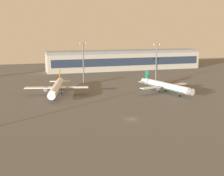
{
  "coord_description": "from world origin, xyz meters",
  "views": [
    {
      "loc": [
        -38.53,
        -100.28,
        32.6
      ],
      "look_at": [
        4.98,
        41.1,
        4.0
      ],
      "focal_mm": 47.58,
      "sensor_mm": 36.0,
      "label": 1
    }
  ],
  "objects_px": {
    "airplane_terminal_side": "(165,86)",
    "apron_light_west": "(83,60)",
    "airplane_near_gate": "(57,87)",
    "apron_light_central": "(156,61)"
  },
  "relations": [
    {
      "from": "airplane_near_gate",
      "to": "apron_light_west",
      "type": "distance_m",
      "value": 40.09
    },
    {
      "from": "airplane_terminal_side",
      "to": "apron_light_west",
      "type": "distance_m",
      "value": 56.97
    },
    {
      "from": "airplane_near_gate",
      "to": "apron_light_central",
      "type": "bearing_deg",
      "value": -153.15
    },
    {
      "from": "apron_light_west",
      "to": "apron_light_central",
      "type": "bearing_deg",
      "value": -21.82
    },
    {
      "from": "airplane_near_gate",
      "to": "apron_light_central",
      "type": "relative_size",
      "value": 1.66
    },
    {
      "from": "airplane_near_gate",
      "to": "apron_light_west",
      "type": "relative_size",
      "value": 1.63
    },
    {
      "from": "apron_light_west",
      "to": "apron_light_central",
      "type": "distance_m",
      "value": 45.58
    },
    {
      "from": "airplane_terminal_side",
      "to": "apron_light_west",
      "type": "xyz_separation_m",
      "value": [
        -35.07,
        43.57,
        10.81
      ]
    },
    {
      "from": "airplane_terminal_side",
      "to": "airplane_near_gate",
      "type": "relative_size",
      "value": 0.93
    },
    {
      "from": "airplane_near_gate",
      "to": "apron_light_central",
      "type": "distance_m",
      "value": 65.87
    }
  ]
}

